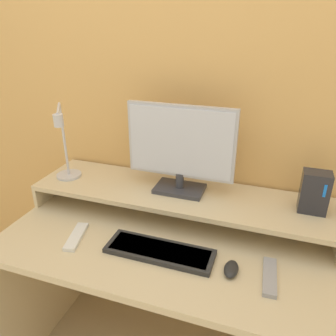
{
  "coord_description": "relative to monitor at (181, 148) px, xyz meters",
  "views": [
    {
      "loc": [
        0.37,
        -0.7,
        1.55
      ],
      "look_at": [
        0.0,
        0.39,
        1.03
      ],
      "focal_mm": 35.0,
      "sensor_mm": 36.0,
      "label": 1
    }
  ],
  "objects": [
    {
      "name": "mouse",
      "position": [
        0.29,
        -0.32,
        -0.3
      ],
      "size": [
        0.05,
        0.09,
        0.03
      ],
      "color": "black",
      "rests_on": "desk"
    },
    {
      "name": "monitor_shelf",
      "position": [
        -0.0,
        -0.02,
        -0.22
      ],
      "size": [
        1.33,
        0.34,
        0.11
      ],
      "color": "beige",
      "rests_on": "desk"
    },
    {
      "name": "wall_back",
      "position": [
        -0.0,
        0.19,
        0.2
      ],
      "size": [
        6.0,
        0.05,
        2.5
      ],
      "color": "#E5AD60",
      "rests_on": "ground_plane"
    },
    {
      "name": "remote_secondary",
      "position": [
        0.42,
        -0.31,
        -0.31
      ],
      "size": [
        0.06,
        0.19,
        0.02
      ],
      "color": "#99999E",
      "rests_on": "desk"
    },
    {
      "name": "monitor",
      "position": [
        0.0,
        0.0,
        0.0
      ],
      "size": [
        0.47,
        0.14,
        0.39
      ],
      "color": "#38383D",
      "rests_on": "monitor_shelf"
    },
    {
      "name": "desk_lamp",
      "position": [
        -0.53,
        -0.08,
        -0.06
      ],
      "size": [
        0.18,
        0.23,
        0.37
      ],
      "color": "silver",
      "rests_on": "monitor_shelf"
    },
    {
      "name": "keyboard",
      "position": [
        0.01,
        -0.31,
        -0.31
      ],
      "size": [
        0.42,
        0.14,
        0.02
      ],
      "color": "#282828",
      "rests_on": "desk"
    },
    {
      "name": "remote_control",
      "position": [
        -0.34,
        -0.33,
        -0.31
      ],
      "size": [
        0.09,
        0.18,
        0.02
      ],
      "color": "white",
      "rests_on": "desk"
    },
    {
      "name": "router_dock",
      "position": [
        0.55,
        0.01,
        -0.12
      ],
      "size": [
        0.11,
        0.08,
        0.17
      ],
      "color": "#28282D",
      "rests_on": "monitor_shelf"
    },
    {
      "name": "desk",
      "position": [
        -0.0,
        -0.2,
        -0.52
      ],
      "size": [
        1.33,
        0.7,
        0.73
      ],
      "color": "beige",
      "rests_on": "ground_plane"
    }
  ]
}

